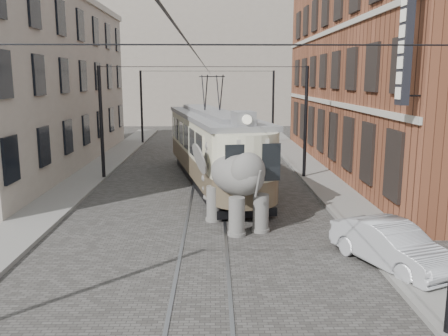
{
  "coord_description": "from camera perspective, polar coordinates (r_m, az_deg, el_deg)",
  "views": [
    {
      "loc": [
        0.34,
        -18.9,
        5.34
      ],
      "look_at": [
        0.7,
        -1.86,
        2.1
      ],
      "focal_mm": 37.77,
      "sensor_mm": 36.0,
      "label": 1
    }
  ],
  "objects": [
    {
      "name": "sidewalk_left",
      "position": [
        20.78,
        -20.45,
        -4.61
      ],
      "size": [
        2.0,
        60.0,
        0.15
      ],
      "primitive_type": "cube",
      "color": "slate",
      "rests_on": "ground"
    },
    {
      "name": "catenary",
      "position": [
        24.02,
        -2.5,
        5.16
      ],
      "size": [
        11.0,
        30.2,
        6.0
      ],
      "primitive_type": null,
      "color": "black",
      "rests_on": "ground"
    },
    {
      "name": "ground",
      "position": [
        19.64,
        -2.16,
        -5.02
      ],
      "size": [
        120.0,
        120.0,
        0.0
      ],
      "primitive_type": "plane",
      "color": "#484642"
    },
    {
      "name": "tram",
      "position": [
        24.16,
        -1.42,
        4.6
      ],
      "size": [
        5.52,
        14.15,
        5.5
      ],
      "primitive_type": null,
      "rotation": [
        0.0,
        0.0,
        0.2
      ],
      "color": "beige",
      "rests_on": "ground"
    },
    {
      "name": "elephant",
      "position": [
        17.12,
        1.53,
        -2.21
      ],
      "size": [
        4.49,
        5.57,
        2.99
      ],
      "primitive_type": null,
      "rotation": [
        0.0,
        0.0,
        0.43
      ],
      "color": "#5C5A55",
      "rests_on": "ground"
    },
    {
      "name": "tram_rails",
      "position": [
        19.64,
        -2.16,
        -4.99
      ],
      "size": [
        1.54,
        80.0,
        0.02
      ],
      "primitive_type": null,
      "color": "slate",
      "rests_on": "ground"
    },
    {
      "name": "brick_building",
      "position": [
        29.88,
        20.11,
        11.38
      ],
      "size": [
        8.0,
        26.0,
        12.0
      ],
      "primitive_type": "cube",
      "color": "brown",
      "rests_on": "ground"
    },
    {
      "name": "stucco_building",
      "position": [
        31.05,
        -22.94,
        9.29
      ],
      "size": [
        7.0,
        24.0,
        10.0
      ],
      "primitive_type": "cube",
      "color": "gray",
      "rests_on": "ground"
    },
    {
      "name": "sidewalk_right",
      "position": [
        20.42,
        14.98,
        -4.56
      ],
      "size": [
        2.0,
        60.0,
        0.15
      ],
      "primitive_type": "cube",
      "color": "slate",
      "rests_on": "ground"
    },
    {
      "name": "parked_car",
      "position": [
        14.49,
        19.56,
        -8.75
      ],
      "size": [
        2.86,
        4.19,
        1.31
      ],
      "primitive_type": "imported",
      "rotation": [
        0.0,
        0.0,
        0.41
      ],
      "color": "#A0A1A5",
      "rests_on": "ground"
    },
    {
      "name": "distant_block",
      "position": [
        58.93,
        -1.57,
        12.36
      ],
      "size": [
        28.0,
        10.0,
        14.0
      ],
      "primitive_type": "cube",
      "color": "gray",
      "rests_on": "ground"
    }
  ]
}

